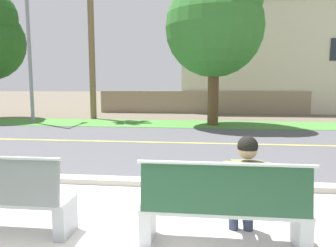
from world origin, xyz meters
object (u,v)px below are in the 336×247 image
at_px(seated_person_olive, 245,185).
at_px(streetlamp, 30,30).
at_px(shade_tree_left, 218,20).
at_px(bench_right, 223,208).

distance_m(seated_person_olive, streetlamp, 13.99).
xyz_separation_m(seated_person_olive, shade_tree_left, (0.08, 10.42, 3.86)).
bearing_deg(seated_person_olive, shade_tree_left, 89.57).
xyz_separation_m(bench_right, streetlamp, (-8.20, 10.71, 3.86)).
height_order(seated_person_olive, streetlamp, streetlamp).
xyz_separation_m(bench_right, seated_person_olive, (0.25, 0.17, 0.22)).
bearing_deg(streetlamp, seated_person_olive, -51.28).
distance_m(seated_person_olive, shade_tree_left, 11.11).
bearing_deg(shade_tree_left, seated_person_olive, -90.43).
distance_m(streetlamp, shade_tree_left, 8.53).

